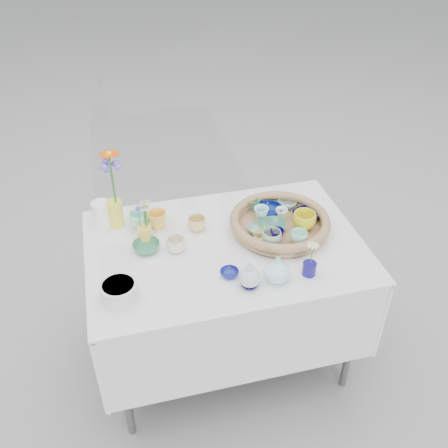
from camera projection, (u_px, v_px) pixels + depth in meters
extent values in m
plane|color=#989898|center=(225.00, 353.00, 2.74)|extent=(80.00, 80.00, 0.00)
imported|color=#07165C|center=(269.00, 210.00, 2.45)|extent=(0.13, 0.13, 0.04)
imported|color=#01002F|center=(307.00, 215.00, 2.42)|extent=(0.17, 0.17, 0.03)
imported|color=yellow|center=(304.00, 221.00, 2.34)|extent=(0.13, 0.13, 0.09)
imported|color=#356E57|center=(272.00, 226.00, 2.35)|extent=(0.14, 0.14, 0.03)
imported|color=#96B9A0|center=(272.00, 238.00, 2.24)|extent=(0.10, 0.10, 0.07)
imported|color=#7AB398|center=(258.00, 229.00, 2.33)|extent=(0.12, 0.12, 0.03)
imported|color=#B7FDEB|center=(261.00, 214.00, 2.40)|extent=(0.08, 0.08, 0.07)
imported|color=white|center=(281.00, 214.00, 2.41)|extent=(0.08, 0.08, 0.06)
imported|color=#77C2D6|center=(287.00, 204.00, 2.50)|extent=(0.10, 0.10, 0.03)
imported|color=#0D024B|center=(277.00, 235.00, 2.27)|extent=(0.08, 0.08, 0.06)
imported|color=#FCCF70|center=(265.00, 237.00, 2.28)|extent=(0.12, 0.12, 0.03)
imported|color=#A9EBD2|center=(299.00, 237.00, 2.25)|extent=(0.09, 0.09, 0.06)
imported|color=#4B986C|center=(254.00, 204.00, 2.47)|extent=(0.07, 0.07, 0.06)
imported|color=yellow|center=(157.00, 220.00, 2.37)|extent=(0.12, 0.12, 0.08)
imported|color=#DEC175|center=(197.00, 224.00, 2.36)|extent=(0.11, 0.11, 0.07)
imported|color=#357D5C|center=(146.00, 247.00, 2.25)|extent=(0.16, 0.16, 0.04)
imported|color=beige|center=(176.00, 245.00, 2.23)|extent=(0.09, 0.09, 0.07)
imported|color=navy|center=(229.00, 273.00, 2.11)|extent=(0.10, 0.10, 0.03)
imported|color=#96EDD3|center=(140.00, 220.00, 2.38)|extent=(0.10, 0.10, 0.08)
imported|color=black|center=(249.00, 283.00, 2.06)|extent=(0.09, 0.09, 0.03)
imported|color=#B9EEE6|center=(277.00, 269.00, 2.07)|extent=(0.14, 0.14, 0.12)
cylinder|color=navy|center=(309.00, 269.00, 2.11)|extent=(0.08, 0.08, 0.06)
cylinder|color=yellow|center=(116.00, 213.00, 2.37)|extent=(0.08, 0.08, 0.13)
cylinder|color=#FCCE4F|center=(145.00, 234.00, 2.30)|extent=(0.08, 0.08, 0.07)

